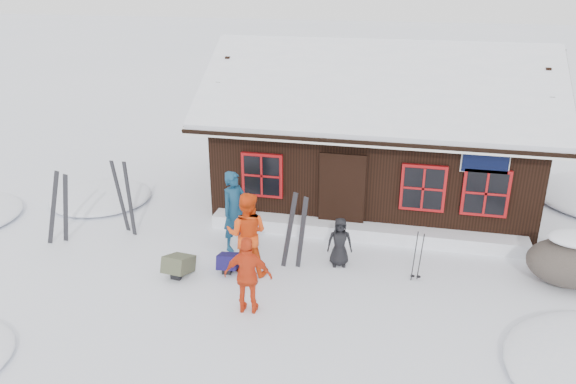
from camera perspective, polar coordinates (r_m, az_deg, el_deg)
name	(u,v)px	position (r m, az deg, el deg)	size (l,w,h in m)	color
ground	(283,277)	(12.13, -0.49, -8.63)	(120.00, 120.00, 0.00)	white
mountain_hut	(376,144)	(15.84, 8.94, 4.86)	(8.90, 6.09, 4.42)	black
snow_drift	(364,231)	(13.81, 7.73, -3.97)	(7.60, 0.60, 0.35)	white
snow_mounds	(369,245)	(13.54, 8.18, -5.39)	(20.60, 13.20, 0.48)	white
skier_teal	(235,211)	(12.93, -5.44, -1.93)	(0.70, 0.46, 1.91)	navy
skier_orange_left	(247,234)	(11.89, -4.18, -4.26)	(0.90, 0.70, 1.86)	#E34310
skier_orange_right	(248,276)	(10.67, -4.07, -8.46)	(0.92, 0.38, 1.57)	red
skier_crouched	(340,242)	(12.38, 5.27, -5.08)	(0.55, 0.36, 1.13)	black
boulder	(572,261)	(13.02, 26.88, -6.31)	(1.78, 1.34, 1.04)	#544A43
ski_pair_left	(59,208)	(14.22, -22.21, -1.55)	(0.79, 0.25, 1.85)	black
ski_pair_mid	(125,198)	(14.27, -16.24, -0.62)	(0.60, 0.25, 1.90)	black
ski_pair_right	(296,232)	(12.08, 0.77, -4.13)	(0.63, 0.25, 1.81)	black
ski_poles	(417,257)	(12.08, 13.01, -6.48)	(0.21, 0.10, 1.15)	black
backpack_blue	(229,264)	(12.36, -6.06, -7.31)	(0.43, 0.56, 0.31)	#151045
backpack_olive	(179,268)	(12.34, -11.03, -7.55)	(0.49, 0.65, 0.35)	#474B35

